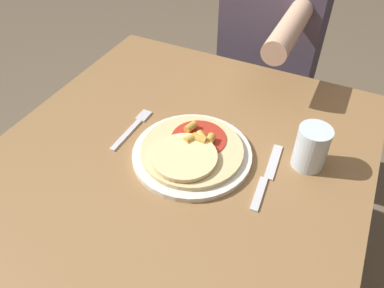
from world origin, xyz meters
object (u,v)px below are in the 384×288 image
(plate, at_px, (192,154))
(fork, at_px, (134,127))
(person_diner, at_px, (272,42))
(drinking_glass, at_px, (311,148))
(dining_table, at_px, (183,182))
(knife, at_px, (267,177))
(pizza, at_px, (191,150))

(plate, xyz_separation_m, fork, (-0.19, 0.03, -0.00))
(plate, height_order, person_diner, person_diner)
(plate, relative_size, drinking_glass, 2.70)
(dining_table, bearing_deg, knife, 1.23)
(plate, bearing_deg, knife, 3.49)
(knife, bearing_deg, fork, 177.32)
(plate, relative_size, knife, 1.33)
(pizza, xyz_separation_m, knife, (0.19, 0.02, -0.02))
(plate, height_order, drinking_glass, drinking_glass)
(fork, relative_size, person_diner, 0.14)
(drinking_glass, bearing_deg, pizza, -158.82)
(fork, bearing_deg, plate, -8.79)
(plate, distance_m, knife, 0.19)
(plate, relative_size, fork, 1.67)
(pizza, height_order, knife, pizza)
(drinking_glass, height_order, person_diner, person_diner)
(knife, distance_m, person_diner, 0.70)
(dining_table, height_order, fork, fork)
(plate, xyz_separation_m, drinking_glass, (0.26, 0.10, 0.05))
(fork, height_order, knife, same)
(fork, bearing_deg, drinking_glass, 8.51)
(dining_table, distance_m, pizza, 0.15)
(drinking_glass, bearing_deg, knife, -130.84)
(fork, height_order, person_diner, person_diner)
(pizza, height_order, person_diner, person_diner)
(dining_table, distance_m, person_diner, 0.68)
(dining_table, bearing_deg, pizza, -20.73)
(pizza, height_order, drinking_glass, drinking_glass)
(pizza, bearing_deg, fork, 169.74)
(pizza, distance_m, person_diner, 0.69)
(knife, distance_m, drinking_glass, 0.12)
(dining_table, relative_size, plate, 3.19)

